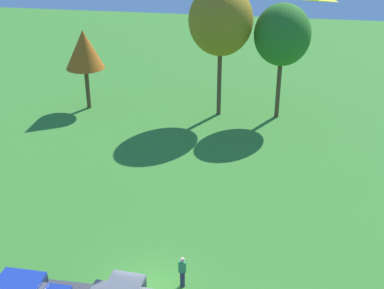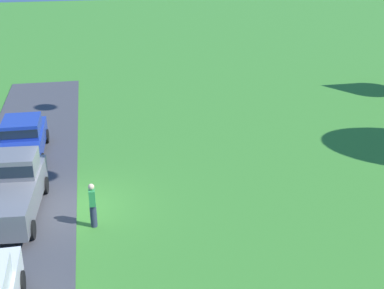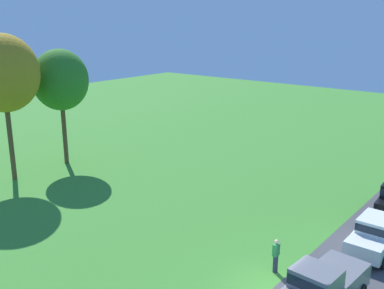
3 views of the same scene
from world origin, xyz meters
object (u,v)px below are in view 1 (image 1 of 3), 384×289
person_on_lawn (182,272)px  tree_far_right (221,21)px  tree_right_of_center (84,50)px  tree_center_back (282,35)px

person_on_lawn → tree_far_right: size_ratio=0.16×
tree_right_of_center → tree_far_right: (11.33, 0.40, 2.75)m
person_on_lawn → tree_right_of_center: tree_right_of_center is taller
tree_center_back → person_on_lawn: bearing=-100.4°
tree_far_right → tree_center_back: 4.96m
tree_right_of_center → tree_center_back: tree_center_back is taller
person_on_lawn → tree_right_of_center: (-12.14, 21.34, 4.31)m
tree_center_back → tree_far_right: bearing=-177.7°
tree_far_right → tree_center_back: (4.86, 0.20, -0.99)m
person_on_lawn → tree_center_back: tree_center_back is taller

